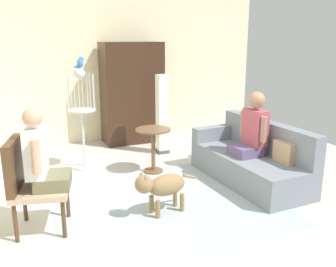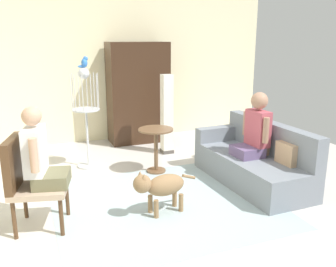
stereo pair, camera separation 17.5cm
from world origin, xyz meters
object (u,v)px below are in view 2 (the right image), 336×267
(person_on_armchair, at_px, (40,155))
(parrot, at_px, (84,62))
(person_on_couch, at_px, (255,130))
(column_lamp, at_px, (167,115))
(couch, at_px, (254,161))
(dog, at_px, (161,186))
(round_end_table, at_px, (156,143))
(bird_cage_stand, at_px, (86,115))
(armchair, at_px, (27,177))
(armoire_cabinet, at_px, (138,93))

(person_on_armchair, bearing_deg, parrot, 66.06)
(person_on_couch, relative_size, column_lamp, 0.64)
(couch, distance_m, dog, 1.63)
(person_on_couch, bearing_deg, round_end_table, 141.40)
(bird_cage_stand, bearing_deg, person_on_couch, -36.47)
(person_on_couch, distance_m, person_on_armchair, 2.81)
(armchair, relative_size, column_lamp, 0.73)
(person_on_couch, xyz_separation_m, person_on_armchair, (-2.80, -0.24, 0.04))
(couch, relative_size, armchair, 1.90)
(person_on_armchair, xyz_separation_m, bird_cage_stand, (0.76, 1.75, 0.03))
(round_end_table, distance_m, bird_cage_stand, 1.17)
(armchair, height_order, dog, armchair)
(dog, xyz_separation_m, bird_cage_stand, (-0.51, 1.93, 0.49))
(couch, height_order, armchair, armchair)
(bird_cage_stand, bearing_deg, dog, -75.19)
(parrot, relative_size, armoire_cabinet, 0.09)
(dog, relative_size, column_lamp, 0.58)
(round_end_table, height_order, column_lamp, column_lamp)
(parrot, bearing_deg, armoire_cabinet, 44.50)
(bird_cage_stand, height_order, parrot, parrot)
(bird_cage_stand, xyz_separation_m, armoire_cabinet, (1.18, 1.14, 0.11))
(dog, bearing_deg, armoire_cabinet, 77.67)
(couch, relative_size, bird_cage_stand, 1.23)
(person_on_armchair, relative_size, column_lamp, 0.61)
(column_lamp, bearing_deg, couch, -68.81)
(person_on_couch, xyz_separation_m, dog, (-1.53, -0.42, -0.43))
(couch, bearing_deg, dog, -164.01)
(couch, relative_size, person_on_couch, 2.17)
(parrot, bearing_deg, column_lamp, 9.05)
(person_on_armchair, distance_m, column_lamp, 2.94)
(armchair, height_order, armoire_cabinet, armoire_cabinet)
(person_on_armchair, bearing_deg, couch, 5.50)
(round_end_table, height_order, parrot, parrot)
(couch, distance_m, person_on_couch, 0.47)
(person_on_armchair, relative_size, armoire_cabinet, 0.44)
(couch, xyz_separation_m, person_on_couch, (-0.03, -0.03, 0.47))
(round_end_table, distance_m, column_lamp, 1.00)
(armchair, bearing_deg, person_on_armchair, -13.64)
(person_on_couch, height_order, person_on_armchair, person_on_armchair)
(round_end_table, distance_m, parrot, 1.60)
(person_on_armchair, height_order, parrot, parrot)
(person_on_armchair, bearing_deg, armchair, 166.36)
(parrot, height_order, armoire_cabinet, armoire_cabinet)
(couch, height_order, parrot, parrot)
(parrot, height_order, column_lamp, parrot)
(person_on_armchair, distance_m, armoire_cabinet, 3.49)
(armchair, xyz_separation_m, dog, (1.41, -0.21, -0.24))
(couch, height_order, bird_cage_stand, bird_cage_stand)
(person_on_couch, bearing_deg, column_lamp, 109.84)
(person_on_couch, height_order, armoire_cabinet, armoire_cabinet)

